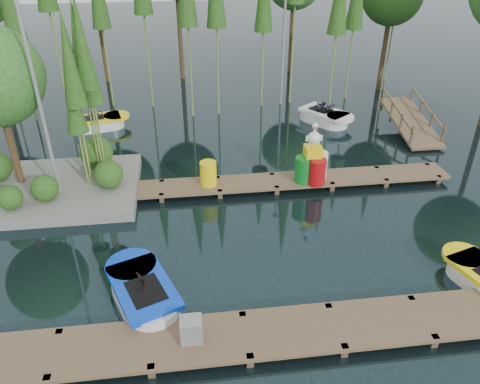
{
  "coord_description": "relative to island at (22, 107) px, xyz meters",
  "views": [
    {
      "loc": [
        -1.1,
        -11.97,
        8.65
      ],
      "look_at": [
        0.5,
        0.5,
        1.1
      ],
      "focal_mm": 35.0,
      "sensor_mm": 36.0,
      "label": 1
    }
  ],
  "objects": [
    {
      "name": "ground_plane",
      "position": [
        6.3,
        -3.29,
        -3.18
      ],
      "size": [
        90.0,
        90.0,
        0.0
      ],
      "primitive_type": "plane",
      "color": "#192B2F"
    },
    {
      "name": "yellow_barrel",
      "position": [
        5.93,
        -0.79,
        -2.44
      ],
      "size": [
        0.59,
        0.59,
        0.88
      ],
      "primitive_type": "cylinder",
      "color": "yellow",
      "rests_on": "far_dock"
    },
    {
      "name": "far_dock",
      "position": [
        7.3,
        -0.79,
        -2.95
      ],
      "size": [
        15.0,
        1.2,
        0.5
      ],
      "color": "brown",
      "rests_on": "ground"
    },
    {
      "name": "near_dock",
      "position": [
        6.3,
        -7.79,
        -2.95
      ],
      "size": [
        18.0,
        1.5,
        0.5
      ],
      "color": "brown",
      "rests_on": "ground"
    },
    {
      "name": "boat_yellow_far",
      "position": [
        1.3,
        5.6,
        -2.91
      ],
      "size": [
        2.82,
        1.74,
        1.31
      ],
      "rotation": [
        0.0,
        0.0,
        -0.12
      ],
      "color": "white",
      "rests_on": "ground"
    },
    {
      "name": "lamp_island",
      "position": [
        0.8,
        -0.79,
        1.08
      ],
      "size": [
        0.3,
        0.3,
        7.25
      ],
      "color": "gray",
      "rests_on": "ground"
    },
    {
      "name": "island",
      "position": [
        0.0,
        0.0,
        0.0
      ],
      "size": [
        6.2,
        4.2,
        6.75
      ],
      "color": "slate",
      "rests_on": "ground"
    },
    {
      "name": "lamp_rear",
      "position": [
        10.3,
        7.71,
        1.08
      ],
      "size": [
        0.3,
        0.3,
        7.25
      ],
      "color": "gray",
      "rests_on": "ground"
    },
    {
      "name": "boat_white_far",
      "position": [
        11.85,
        4.93,
        -2.89
      ],
      "size": [
        2.7,
        3.02,
        1.33
      ],
      "rotation": [
        0.0,
        0.0,
        -0.23
      ],
      "color": "white",
      "rests_on": "ground"
    },
    {
      "name": "boat_blue",
      "position": [
        3.88,
        -6.14,
        -2.89
      ],
      "size": [
        2.33,
        3.25,
        1.0
      ],
      "rotation": [
        0.0,
        0.0,
        0.38
      ],
      "color": "white",
      "rests_on": "ground"
    },
    {
      "name": "drum_cluster",
      "position": [
        9.66,
        -0.95,
        -2.24
      ],
      "size": [
        1.26,
        1.16,
        2.18
      ],
      "color": "#0C731F",
      "rests_on": "far_dock"
    },
    {
      "name": "ramp",
      "position": [
        15.3,
        3.21,
        -2.6
      ],
      "size": [
        1.5,
        3.94,
        1.49
      ],
      "color": "brown",
      "rests_on": "ground"
    },
    {
      "name": "utility_cabinet",
      "position": [
        5.05,
        -7.79,
        -2.58
      ],
      "size": [
        0.5,
        0.42,
        0.61
      ],
      "primitive_type": "cube",
      "color": "gray",
      "rests_on": "near_dock"
    },
    {
      "name": "seagull_post",
      "position": [
        9.96,
        -0.79,
        -2.29
      ],
      "size": [
        0.55,
        0.3,
        0.88
      ],
      "color": "gray",
      "rests_on": "far_dock"
    }
  ]
}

